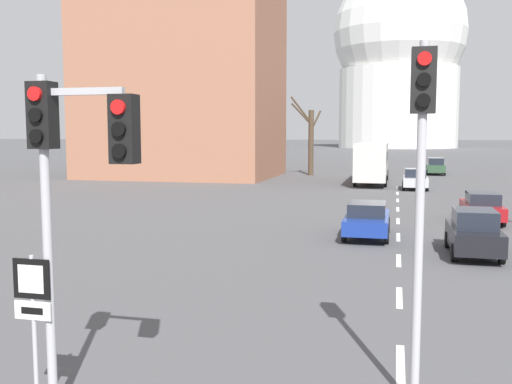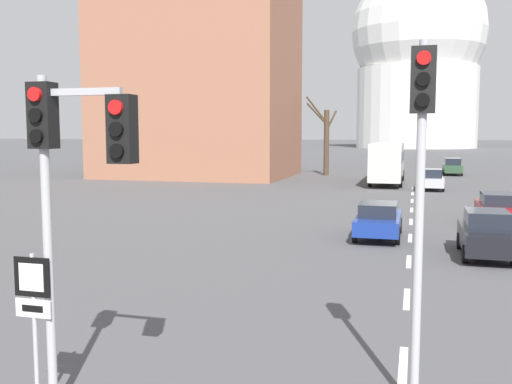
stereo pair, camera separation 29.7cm
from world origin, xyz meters
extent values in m
cube|color=silver|center=(0.00, 7.72, 0.00)|extent=(0.16, 2.00, 0.01)
cube|color=silver|center=(0.00, 12.22, 0.00)|extent=(0.16, 2.00, 0.01)
cube|color=silver|center=(0.00, 16.72, 0.00)|extent=(0.16, 2.00, 0.01)
cube|color=silver|center=(0.00, 21.22, 0.00)|extent=(0.16, 2.00, 0.01)
cube|color=silver|center=(0.00, 25.72, 0.00)|extent=(0.16, 2.00, 0.01)
cube|color=silver|center=(0.00, 30.22, 0.00)|extent=(0.16, 2.00, 0.01)
cube|color=silver|center=(0.00, 34.72, 0.00)|extent=(0.16, 2.00, 0.01)
cube|color=silver|center=(0.00, 39.22, 0.00)|extent=(0.16, 2.00, 0.01)
cube|color=silver|center=(0.00, 43.72, 0.00)|extent=(0.16, 2.00, 0.01)
cylinder|color=#B2B2B7|center=(-5.13, 4.48, 2.56)|extent=(0.14, 0.14, 5.11)
cube|color=black|center=(-5.13, 4.48, 4.53)|extent=(0.36, 0.28, 0.96)
cylinder|color=red|center=(-5.13, 4.31, 4.83)|extent=(0.20, 0.06, 0.20)
cylinder|color=black|center=(-5.13, 4.31, 4.53)|extent=(0.20, 0.06, 0.20)
cylinder|color=black|center=(-5.13, 4.31, 4.23)|extent=(0.20, 0.06, 0.20)
cube|color=#B2B2B7|center=(-4.49, 4.48, 4.86)|extent=(1.28, 0.10, 0.10)
cube|color=black|center=(-3.85, 4.48, 4.33)|extent=(0.36, 0.28, 0.96)
cylinder|color=red|center=(-3.85, 4.31, 4.63)|extent=(0.20, 0.06, 0.20)
cylinder|color=black|center=(-3.85, 4.31, 4.33)|extent=(0.20, 0.06, 0.20)
cylinder|color=black|center=(-3.85, 4.31, 4.03)|extent=(0.20, 0.06, 0.20)
cylinder|color=#B2B2B7|center=(0.19, 6.07, 2.82)|extent=(0.14, 0.14, 5.63)
cube|color=black|center=(0.19, 6.07, 5.05)|extent=(0.36, 0.28, 0.96)
cylinder|color=red|center=(0.19, 5.90, 5.35)|extent=(0.20, 0.06, 0.20)
cylinder|color=black|center=(0.19, 5.90, 5.05)|extent=(0.20, 0.06, 0.20)
cylinder|color=black|center=(0.19, 5.90, 4.75)|extent=(0.20, 0.06, 0.20)
cylinder|color=#B2B2B7|center=(-5.36, 4.41, 1.24)|extent=(0.07, 0.07, 2.49)
cube|color=black|center=(-5.36, 4.39, 2.14)|extent=(0.60, 0.03, 0.60)
cube|color=white|center=(-5.36, 4.37, 2.14)|extent=(0.42, 0.01, 0.42)
cube|color=white|center=(-5.36, 4.39, 1.66)|extent=(0.60, 0.03, 0.28)
cube|color=black|center=(-5.36, 4.37, 1.66)|extent=(0.36, 0.01, 0.10)
cube|color=#B7B7BC|center=(1.31, 42.41, 0.64)|extent=(1.81, 3.82, 0.67)
cube|color=#1E232D|center=(1.31, 42.22, 1.30)|extent=(1.54, 1.83, 0.64)
cylinder|color=black|center=(0.45, 43.60, 0.31)|extent=(0.18, 0.61, 0.61)
cylinder|color=black|center=(2.16, 43.60, 0.31)|extent=(0.18, 0.61, 0.61)
cylinder|color=black|center=(0.45, 41.23, 0.31)|extent=(0.18, 0.61, 0.61)
cylinder|color=black|center=(2.16, 41.23, 0.31)|extent=(0.18, 0.61, 0.61)
cube|color=navy|center=(-1.27, 20.94, 0.63)|extent=(1.74, 4.23, 0.59)
cube|color=#1E232D|center=(-1.27, 20.73, 1.20)|extent=(1.48, 2.03, 0.54)
cylinder|color=black|center=(-2.09, 22.25, 0.34)|extent=(0.18, 0.67, 0.67)
cylinder|color=black|center=(-0.45, 22.25, 0.34)|extent=(0.18, 0.67, 0.67)
cylinder|color=black|center=(-2.09, 19.63, 0.34)|extent=(0.18, 0.67, 0.67)
cylinder|color=black|center=(-0.45, 19.63, 0.34)|extent=(0.18, 0.67, 0.67)
cube|color=black|center=(2.54, 18.21, 0.66)|extent=(1.60, 3.92, 0.72)
cube|color=#1E232D|center=(2.54, 18.02, 1.34)|extent=(1.36, 1.88, 0.63)
cylinder|color=black|center=(1.79, 19.43, 0.30)|extent=(0.18, 0.61, 0.61)
cylinder|color=black|center=(3.29, 19.43, 0.30)|extent=(0.18, 0.61, 0.61)
cylinder|color=black|center=(1.79, 17.00, 0.30)|extent=(0.18, 0.61, 0.61)
cylinder|color=black|center=(3.29, 17.00, 0.30)|extent=(0.18, 0.61, 0.61)
cube|color=#2D4C33|center=(3.87, 59.58, 0.70)|extent=(1.77, 4.38, 0.76)
cube|color=#1E232D|center=(3.87, 59.36, 1.42)|extent=(1.50, 2.10, 0.69)
cylinder|color=black|center=(3.04, 60.94, 0.32)|extent=(0.18, 0.63, 0.63)
cylinder|color=black|center=(4.71, 60.94, 0.32)|extent=(0.18, 0.63, 0.63)
cylinder|color=black|center=(3.04, 58.22, 0.32)|extent=(0.18, 0.63, 0.63)
cylinder|color=black|center=(4.71, 58.22, 0.32)|extent=(0.18, 0.63, 0.63)
cube|color=maroon|center=(3.93, 26.39, 0.61)|extent=(1.64, 4.26, 0.60)
cube|color=#1E232D|center=(3.93, 26.18, 1.19)|extent=(1.39, 2.05, 0.55)
cylinder|color=black|center=(3.16, 27.71, 0.31)|extent=(0.18, 0.61, 0.61)
cylinder|color=black|center=(4.70, 27.71, 0.31)|extent=(0.18, 0.61, 0.61)
cylinder|color=black|center=(3.16, 25.07, 0.31)|extent=(0.18, 0.61, 0.61)
cylinder|color=black|center=(4.70, 25.07, 0.31)|extent=(0.18, 0.61, 0.61)
cube|color=beige|center=(-2.15, 47.05, 1.98)|extent=(2.50, 10.80, 3.00)
cube|color=black|center=(-2.15, 47.05, 2.35)|extent=(2.52, 10.26, 0.90)
cylinder|color=black|center=(-3.35, 50.83, 0.48)|extent=(0.26, 0.96, 0.96)
cylinder|color=black|center=(-0.95, 50.83, 0.48)|extent=(0.26, 0.96, 0.96)
cylinder|color=black|center=(-3.35, 43.81, 0.48)|extent=(0.26, 0.96, 0.96)
cylinder|color=black|center=(-0.95, 43.81, 0.48)|extent=(0.26, 0.96, 0.96)
cylinder|color=#473828|center=(-8.71, 55.72, 3.34)|extent=(0.54, 0.54, 6.67)
cylinder|color=#473828|center=(-9.70, 55.30, 6.70)|extent=(2.11, 1.07, 2.75)
cylinder|color=#473828|center=(-8.25, 55.86, 5.60)|extent=(1.10, 0.48, 2.12)
cylinder|color=#473828|center=(-9.66, 55.24, 6.30)|extent=(2.00, 1.22, 2.24)
cylinder|color=#473828|center=(-8.80, 56.78, 5.59)|extent=(0.32, 2.23, 1.54)
cylinder|color=silver|center=(0.00, 178.68, 11.89)|extent=(35.67, 35.67, 23.78)
sphere|color=silver|center=(0.00, 178.68, 34.68)|extent=(39.63, 39.63, 39.63)
cube|color=#9E664C|center=(-20.80, 51.18, 11.09)|extent=(18.00, 14.00, 22.19)
camera|label=1|loc=(-0.18, -2.81, 4.27)|focal=40.00mm
camera|label=2|loc=(0.11, -2.73, 4.27)|focal=40.00mm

